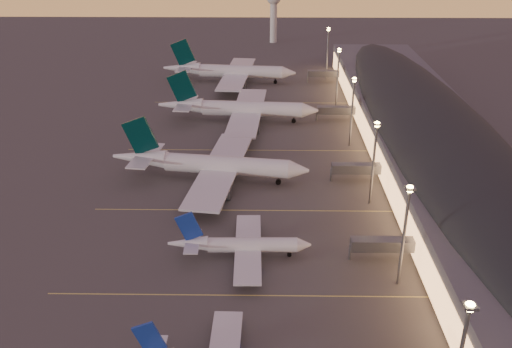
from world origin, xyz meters
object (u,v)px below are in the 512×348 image
object	(u,v)px
airliner_wide_near	(210,165)
airliner_wide_mid	(238,109)
airliner_narrow_north	(240,245)
radar_tower	(274,7)
airliner_wide_far	(229,71)

from	to	relation	value
airliner_wide_near	airliner_wide_mid	xyz separation A→B (m)	(6.80, 55.09, 0.10)
airliner_wide_near	airliner_wide_mid	bearing A→B (deg)	90.95
airliner_narrow_north	radar_tower	size ratio (longest dim) A/B	1.11
airliner_narrow_north	airliner_wide_near	xyz separation A→B (m)	(-11.49, 44.47, 1.97)
airliner_narrow_north	radar_tower	xyz separation A→B (m)	(11.54, 249.07, 18.54)
airliner_narrow_north	airliner_wide_near	distance (m)	45.97
radar_tower	airliner_wide_far	bearing A→B (deg)	-104.03
airliner_narrow_north	airliner_wide_far	size ratio (longest dim) A/B	0.54
airliner_narrow_north	airliner_wide_far	bearing A→B (deg)	93.22
airliner_wide_far	radar_tower	xyz separation A→B (m)	(23.08, 92.37, 16.39)
airliner_wide_near	radar_tower	world-z (taller)	radar_tower
airliner_wide_mid	airliner_wide_near	bearing A→B (deg)	-93.09
airliner_wide_far	radar_tower	size ratio (longest dim) A/B	2.05
airliner_narrow_north	airliner_wide_far	xyz separation A→B (m)	(-11.54, 156.70, 2.15)
airliner_narrow_north	radar_tower	distance (m)	250.02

